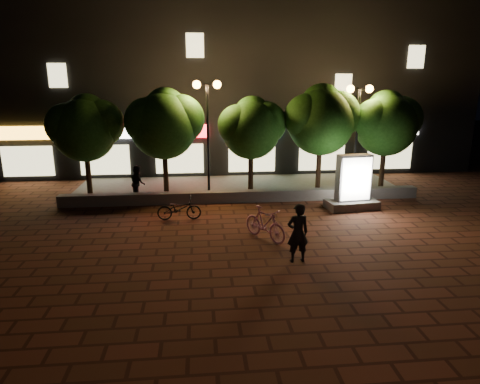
{
  "coord_description": "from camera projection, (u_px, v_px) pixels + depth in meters",
  "views": [
    {
      "loc": [
        -1.89,
        -13.78,
        5.25
      ],
      "look_at": [
        -0.39,
        1.5,
        1.12
      ],
      "focal_mm": 31.09,
      "sensor_mm": 36.0,
      "label": 1
    }
  ],
  "objects": [
    {
      "name": "tree_right",
      "position": [
        322.0,
        118.0,
        19.47
      ],
      "size": [
        3.72,
        3.1,
        5.07
      ],
      "color": "black",
      "rests_on": "sidewalk"
    },
    {
      "name": "building_block",
      "position": [
        228.0,
        85.0,
        25.97
      ],
      "size": [
        28.0,
        8.12,
        11.3
      ],
      "color": "black",
      "rests_on": "ground"
    },
    {
      "name": "scooter_pink",
      "position": [
        265.0,
        224.0,
        14.06
      ],
      "size": [
        1.52,
        1.84,
        1.13
      ],
      "primitive_type": "imported",
      "rotation": [
        0.0,
        0.0,
        0.62
      ],
      "color": "pink",
      "rests_on": "ground"
    },
    {
      "name": "ground",
      "position": [
        255.0,
        233.0,
        14.78
      ],
      "size": [
        80.0,
        80.0,
        0.0
      ],
      "primitive_type": "plane",
      "color": "#53271A",
      "rests_on": "ground"
    },
    {
      "name": "scooter_parked",
      "position": [
        179.0,
        209.0,
        16.11
      ],
      "size": [
        1.7,
        0.6,
        0.89
      ],
      "primitive_type": "imported",
      "rotation": [
        0.0,
        0.0,
        1.58
      ],
      "color": "black",
      "rests_on": "ground"
    },
    {
      "name": "sidewalk",
      "position": [
        238.0,
        187.0,
        21.02
      ],
      "size": [
        16.0,
        5.0,
        0.08
      ],
      "primitive_type": "cube",
      "color": "slate",
      "rests_on": "ground"
    },
    {
      "name": "retaining_wall",
      "position": [
        243.0,
        196.0,
        18.56
      ],
      "size": [
        16.0,
        0.45,
        0.5
      ],
      "primitive_type": "cube",
      "color": "slate",
      "rests_on": "ground"
    },
    {
      "name": "tree_far_left",
      "position": [
        85.0,
        126.0,
        18.52
      ],
      "size": [
        3.36,
        2.8,
        4.63
      ],
      "color": "black",
      "rests_on": "sidewalk"
    },
    {
      "name": "tree_far_right",
      "position": [
        387.0,
        121.0,
        19.82
      ],
      "size": [
        3.48,
        2.9,
        4.76
      ],
      "color": "black",
      "rests_on": "sidewalk"
    },
    {
      "name": "tree_mid",
      "position": [
        252.0,
        126.0,
        19.25
      ],
      "size": [
        3.24,
        2.7,
        4.5
      ],
      "color": "black",
      "rests_on": "sidewalk"
    },
    {
      "name": "ad_kiosk",
      "position": [
        353.0,
        187.0,
        17.4
      ],
      "size": [
        2.24,
        1.31,
        2.31
      ],
      "color": "slate",
      "rests_on": "ground"
    },
    {
      "name": "street_lamp_left",
      "position": [
        207.0,
        109.0,
        18.59
      ],
      "size": [
        1.26,
        0.36,
        5.18
      ],
      "color": "black",
      "rests_on": "sidewalk"
    },
    {
      "name": "street_lamp_right",
      "position": [
        358.0,
        111.0,
        19.29
      ],
      "size": [
        1.26,
        0.36,
        4.98
      ],
      "color": "black",
      "rests_on": "sidewalk"
    },
    {
      "name": "tree_left",
      "position": [
        165.0,
        122.0,
        18.81
      ],
      "size": [
        3.6,
        3.0,
        4.89
      ],
      "color": "black",
      "rests_on": "sidewalk"
    },
    {
      "name": "rider",
      "position": [
        298.0,
        233.0,
        12.24
      ],
      "size": [
        0.7,
        0.5,
        1.81
      ],
      "primitive_type": "imported",
      "rotation": [
        0.0,
        0.0,
        3.25
      ],
      "color": "black",
      "rests_on": "ground"
    },
    {
      "name": "pedestrian",
      "position": [
        138.0,
        183.0,
        18.45
      ],
      "size": [
        0.83,
        0.92,
        1.56
      ],
      "primitive_type": "imported",
      "rotation": [
        0.0,
        0.0,
        1.96
      ],
      "color": "black",
      "rests_on": "sidewalk"
    }
  ]
}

